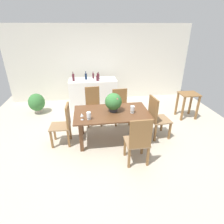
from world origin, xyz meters
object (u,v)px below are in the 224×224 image
Objects in this scene: chair_far_left at (93,104)px; wine_glass at (82,115)px; flower_centerpiece at (113,102)px; wine_bottle_tall at (97,78)px; chair_head_end at (64,123)px; potted_plant_floor at (37,103)px; dining_table at (112,117)px; wine_bottle_green at (73,77)px; kitchen_counter at (93,93)px; crystal_vase_center_near at (89,115)px; wine_bottle_dark at (86,76)px; wine_bottle_clear at (93,76)px; chair_foot_end at (156,116)px; crystal_vase_left at (132,109)px; chair_far_right at (120,104)px; chair_near_right at (139,140)px; side_table at (188,100)px; wine_bottle_amber at (98,76)px.

chair_far_left is 1.27m from wine_glass.
wine_bottle_tall reaches higher than flower_centerpiece.
chair_head_end is 2.27× the size of flower_centerpiece.
dining_table is at bearing -40.42° from potted_plant_floor.
kitchen_counter is at bearing 7.90° from wine_bottle_green.
chair_far_left is at bearing 83.80° from crystal_vase_center_near.
wine_bottle_dark is 0.42m from wine_bottle_tall.
kitchen_counter is at bearing -102.29° from wine_bottle_clear.
wine_glass is 0.63× the size of wine_bottle_tall.
crystal_vase_left is at bearing 92.67° from chair_foot_end.
chair_far_right is at bearing -59.06° from kitchen_counter.
kitchen_counter is (0.75, 2.13, -0.07)m from chair_head_end.
crystal_vase_center_near is at bearing -79.81° from wine_bottle_green.
dining_table is at bearing 22.66° from wine_glass.
wine_bottle_dark reaches higher than kitchen_counter.
chair_near_right is (0.39, -0.94, -0.05)m from dining_table.
wine_bottle_clear is 3.07m from side_table.
chair_near_right is 2.70m from side_table.
side_table is at bearing -26.46° from wine_bottle_amber.
wine_bottle_clear is at bearing 19.90° from wine_bottle_green.
kitchen_counter is (-0.72, 1.19, -0.06)m from chair_far_right.
wine_bottle_dark reaches higher than chair_head_end.
potted_plant_floor is at bearing -166.90° from wine_bottle_dark.
wine_bottle_green is at bearing -162.26° from wine_bottle_dark.
wine_bottle_dark is at bearing 90.50° from crystal_vase_center_near.
potted_plant_floor is (-2.58, 1.90, -0.49)m from crystal_vase_left.
chair_far_left is 1.11× the size of chair_far_right.
crystal_vase_center_near is 0.22× the size of side_table.
wine_bottle_tall is at bearing 77.85° from wine_glass.
wine_bottle_dark is (0.12, 2.45, 0.19)m from wine_glass.
potted_plant_floor is (-1.78, -0.32, -0.12)m from kitchen_counter.
wine_bottle_clear is 0.30× the size of side_table.
chair_far_right is 1.04m from flower_centerpiece.
side_table is at bearing -19.27° from wine_bottle_green.
chair_foot_end is 2.92m from wine_bottle_green.
wine_bottle_tall is 0.32× the size of side_table.
crystal_vase_left is at bearing 9.11° from wine_glass.
wine_bottle_dark is 1.10× the size of wine_bottle_amber.
chair_far_left is 2.40× the size of flower_centerpiece.
chair_far_left is 3.94× the size of wine_bottle_dark.
wine_glass is (-1.05, 0.66, 0.27)m from chair_near_right.
chair_foot_end reaches higher than chair_head_end.
chair_near_right is at bearing 60.14° from chair_head_end.
wine_bottle_tall is at bearing 95.42° from dining_table.
flower_centerpiece reaches higher than side_table.
dining_table is 0.76m from wine_glass.
dining_table is 10.19× the size of crystal_vase_left.
wine_bottle_clear is 0.36× the size of potted_plant_floor.
wine_bottle_amber reaches higher than crystal_vase_center_near.
wine_bottle_clear is at bearing 152.63° from side_table.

